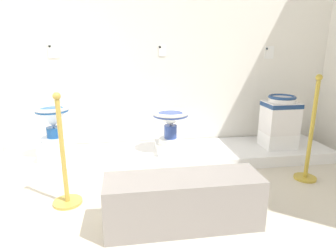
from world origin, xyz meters
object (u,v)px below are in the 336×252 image
antique_toilet_central_ornate (170,121)px  info_placard_first (54,51)px  antique_toilet_pale_glazed (280,113)px  stanchion_post_near_right (309,145)px  plinth_block_central_ornate (170,147)px  antique_toilet_tall_cobalt (53,119)px  museum_bench (183,201)px  stanchion_post_near_left (65,172)px  info_placard_third (269,52)px  plinth_block_tall_cobalt (56,149)px  plinth_block_pale_glazed (278,140)px  info_placard_second (162,50)px

antique_toilet_central_ornate → info_placard_first: (-1.31, 0.42, 0.78)m
antique_toilet_pale_glazed → stanchion_post_near_right: (-0.02, -0.63, -0.19)m
plinth_block_central_ornate → antique_toilet_central_ornate: (-0.00, 0.00, 0.32)m
antique_toilet_central_ornate → stanchion_post_near_right: stanchion_post_near_right is taller
antique_toilet_tall_cobalt → museum_bench: size_ratio=0.33×
antique_toilet_tall_cobalt → stanchion_post_near_left: 0.88m
antique_toilet_pale_glazed → museum_bench: antique_toilet_pale_glazed is taller
info_placard_third → stanchion_post_near_right: info_placard_third is taller
antique_toilet_tall_cobalt → antique_toilet_pale_glazed: antique_toilet_pale_glazed is taller
antique_toilet_pale_glazed → antique_toilet_central_ornate: bearing=177.9°
plinth_block_tall_cobalt → plinth_block_central_ornate: (1.29, 0.01, -0.05)m
plinth_block_pale_glazed → stanchion_post_near_right: 0.65m
museum_bench → plinth_block_central_ornate: bearing=85.3°
info_placard_second → stanchion_post_near_left: bearing=-129.3°
info_placard_second → info_placard_third: bearing=0.0°
info_placard_first → stanchion_post_near_left: size_ratio=0.16×
antique_toilet_central_ornate → stanchion_post_near_right: (1.31, -0.68, -0.13)m
info_placard_third → antique_toilet_pale_glazed: bearing=-93.5°
plinth_block_tall_cobalt → antique_toilet_pale_glazed: (2.62, -0.03, 0.33)m
museum_bench → antique_toilet_central_ornate: bearing=85.3°
plinth_block_tall_cobalt → plinth_block_pale_glazed: 2.62m
info_placard_third → antique_toilet_tall_cobalt: bearing=-170.8°
plinth_block_central_ornate → stanchion_post_near_right: bearing=-27.6°
plinth_block_tall_cobalt → plinth_block_pale_glazed: bearing=-0.8°
info_placard_second → antique_toilet_central_ornate: bearing=-85.0°
info_placard_second → info_placard_third: (1.40, 0.00, -0.03)m
plinth_block_central_ornate → stanchion_post_near_left: (-1.04, -0.81, 0.12)m
plinth_block_pale_glazed → antique_toilet_pale_glazed: size_ratio=0.83×
antique_toilet_tall_cobalt → stanchion_post_near_right: 2.69m
plinth_block_tall_cobalt → antique_toilet_central_ornate: (1.29, 0.01, 0.27)m
stanchion_post_near_right → museum_bench: (-1.41, -0.58, -0.17)m
antique_toilet_central_ornate → info_placard_third: bearing=17.0°
antique_toilet_pale_glazed → info_placard_first: info_placard_first is taller
antique_toilet_pale_glazed → stanchion_post_near_left: 2.51m
plinth_block_pale_glazed → museum_bench: size_ratio=0.32×
plinth_block_central_ornate → plinth_block_pale_glazed: size_ratio=1.04×
antique_toilet_central_ornate → info_placard_second: size_ratio=3.21×
info_placard_second → museum_bench: bearing=-92.3°
plinth_block_central_ornate → stanchion_post_near_right: (1.31, -0.68, 0.19)m
info_placard_second → museum_bench: info_placard_second is taller
antique_toilet_pale_glazed → stanchion_post_near_left: bearing=-162.2°
stanchion_post_near_right → info_placard_second: bearing=140.7°
info_placard_first → stanchion_post_near_left: bearing=-77.9°
antique_toilet_tall_cobalt → info_placard_first: (-0.01, 0.43, 0.71)m
info_placard_third → stanchion_post_near_right: (-0.05, -1.10, -0.89)m
info_placard_third → stanchion_post_near_right: 1.42m
info_placard_first → info_placard_third: 2.67m
antique_toilet_tall_cobalt → museum_bench: (1.19, -1.25, -0.38)m
plinth_block_pale_glazed → museum_bench: bearing=-139.7°
antique_toilet_pale_glazed → plinth_block_central_ornate: bearing=177.9°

